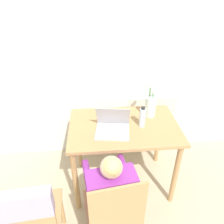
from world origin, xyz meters
name	(u,v)px	position (x,y,z in m)	size (l,w,h in m)	color
wall_back	(118,55)	(0.00, 2.23, 1.25)	(6.40, 0.05, 2.50)	silver
dining_table	(123,135)	(0.00, 1.62, 0.65)	(1.03, 0.68, 0.76)	tan
chair_occupied	(113,213)	(-0.16, 0.93, 0.46)	(0.45, 0.45, 0.89)	tan
chair_spare	(28,215)	(-0.74, 0.87, 0.60)	(0.43, 0.46, 0.90)	tan
person_seated	(110,188)	(-0.18, 1.05, 0.59)	(0.41, 0.47, 0.95)	purple
laptop	(113,125)	(-0.11, 1.56, 0.81)	(0.34, 0.30, 0.24)	#B2B2B7
flower_vase	(150,105)	(0.28, 1.77, 0.88)	(0.11, 0.11, 0.35)	silver
water_bottle	(142,117)	(0.16, 1.60, 0.86)	(0.06, 0.06, 0.21)	silver
cardboard_panel	(149,125)	(0.39, 2.11, 0.40)	(0.56, 0.13, 0.80)	silver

